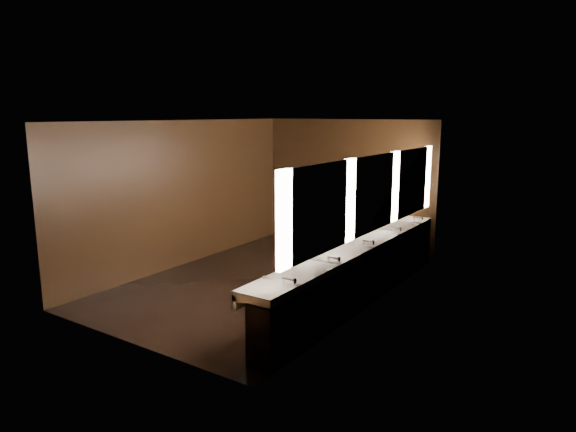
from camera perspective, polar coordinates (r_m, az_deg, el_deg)
The scene contains 10 objects.
floor at distance 9.17m, azimuth -2.27°, elevation -7.25°, with size 6.00×6.00×0.00m, color black.
ceiling at distance 8.69m, azimuth -2.42°, elevation 10.52°, with size 4.00×6.00×0.02m, color #2D2D2B.
wall_back at distance 11.36m, azimuth 6.60°, elevation 3.56°, with size 4.00×0.02×2.80m, color black.
wall_front at distance 6.69m, azimuth -17.64°, elevation -2.37°, with size 4.00×0.02×2.80m, color black.
wall_left at distance 10.12m, azimuth -11.56°, elevation 2.45°, with size 0.02×6.00×2.80m, color black.
wall_right at distance 7.84m, azimuth 9.58°, elevation -0.03°, with size 0.02×6.00×2.80m, color black.
sink_counter at distance 8.14m, azimuth 8.03°, elevation -6.12°, with size 0.55×5.40×1.01m.
mirror_band at distance 7.78m, azimuth 9.53°, elevation 2.52°, with size 0.06×5.03×1.15m.
person at distance 7.92m, azimuth 1.90°, elevation -4.32°, with size 0.57×0.38×1.57m, color #84A1C6.
trash_bin at distance 6.68m, azimuth -1.56°, elevation -12.26°, with size 0.32×0.32×0.50m, color black.
Camera 1 is at (5.12, -7.03, 2.92)m, focal length 32.00 mm.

